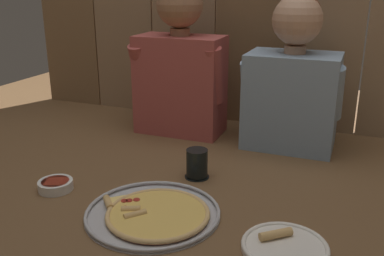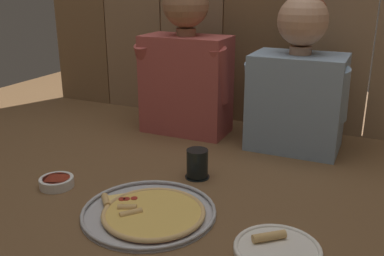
% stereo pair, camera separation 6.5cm
% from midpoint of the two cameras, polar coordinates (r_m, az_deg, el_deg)
% --- Properties ---
extents(ground_plane, '(3.20, 3.20, 0.00)m').
position_cam_midpoint_polar(ground_plane, '(1.36, -0.06, -8.49)').
color(ground_plane, brown).
extents(pizza_tray, '(0.38, 0.38, 0.03)m').
position_cam_midpoint_polar(pizza_tray, '(1.24, -4.02, -10.88)').
color(pizza_tray, '#B2B2B7').
rests_on(pizza_tray, ground).
extents(dinner_plate, '(0.21, 0.21, 0.03)m').
position_cam_midpoint_polar(dinner_plate, '(1.12, 12.78, -15.18)').
color(dinner_plate, white).
rests_on(dinner_plate, ground).
extents(drinking_glass, '(0.08, 0.08, 0.10)m').
position_cam_midpoint_polar(drinking_glass, '(1.45, 1.88, -4.71)').
color(drinking_glass, black).
rests_on(drinking_glass, ground).
extents(dipping_bowl, '(0.11, 0.11, 0.03)m').
position_cam_midpoint_polar(dipping_bowl, '(1.45, -16.05, -6.78)').
color(dipping_bowl, white).
rests_on(dipping_bowl, ground).
extents(diner_left, '(0.39, 0.21, 0.63)m').
position_cam_midpoint_polar(diner_left, '(1.82, 0.25, 8.59)').
color(diner_left, '#AD4C47').
rests_on(diner_left, ground).
extents(diner_right, '(0.38, 0.24, 0.58)m').
position_cam_midpoint_polar(diner_right, '(1.70, 14.77, 5.97)').
color(diner_right, '#849EB7').
rests_on(diner_right, ground).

